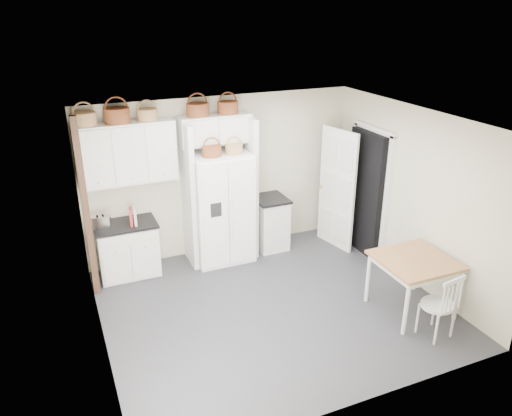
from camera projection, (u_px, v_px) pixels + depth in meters
name	position (u px, v px, depth m)	size (l,w,h in m)	color
floor	(272.00, 306.00, 6.96)	(4.50, 4.50, 0.00)	#3C3D40
ceiling	(275.00, 122.00, 5.96)	(4.50, 4.50, 0.00)	white
wall_back	(222.00, 176.00, 8.16)	(4.50, 4.50, 0.00)	beige
wall_left	(93.00, 253.00, 5.64)	(4.00, 4.00, 0.00)	beige
wall_right	(413.00, 197.00, 7.27)	(4.00, 4.00, 0.00)	beige
refrigerator	(221.00, 207.00, 7.97)	(0.92, 0.74, 1.79)	white
base_cab_left	(128.00, 250.00, 7.64)	(0.88, 0.56, 0.82)	silver
base_cab_right	(270.00, 224.00, 8.50)	(0.49, 0.59, 0.87)	silver
dining_table	(412.00, 285.00, 6.74)	(0.95, 0.95, 0.79)	#A26238
windsor_chair	(438.00, 305.00, 6.21)	(0.43, 0.39, 0.89)	silver
counter_left	(125.00, 225.00, 7.48)	(0.92, 0.59, 0.04)	black
counter_right	(270.00, 199.00, 8.33)	(0.53, 0.63, 0.04)	black
toaster	(101.00, 222.00, 7.29)	(0.28, 0.16, 0.19)	silver
cookbook_red	(131.00, 217.00, 7.38)	(0.04, 0.18, 0.27)	#AC282B
cookbook_cream	(135.00, 216.00, 7.41)	(0.04, 0.18, 0.27)	beige
basket_upper_a	(85.00, 119.00, 6.84)	(0.33, 0.33, 0.18)	brown
basket_upper_b	(117.00, 116.00, 6.99)	(0.36, 0.36, 0.21)	brown
basket_upper_c	(147.00, 115.00, 7.16)	(0.29, 0.29, 0.17)	brown
basket_bridge_a	(198.00, 110.00, 7.42)	(0.34, 0.34, 0.19)	brown
basket_bridge_b	(228.00, 107.00, 7.60)	(0.32, 0.32, 0.18)	brown
basket_fridge_a	(212.00, 151.00, 7.45)	(0.29, 0.29, 0.16)	brown
basket_fridge_b	(234.00, 149.00, 7.59)	(0.27, 0.27, 0.14)	brown
upper_cabinet	(127.00, 153.00, 7.24)	(1.40, 0.34, 0.90)	silver
bridge_cabinet	(215.00, 129.00, 7.64)	(1.12, 0.34, 0.45)	silver
fridge_panel_left	(188.00, 196.00, 7.72)	(0.08, 0.60, 2.30)	silver
fridge_panel_right	(249.00, 187.00, 8.09)	(0.08, 0.60, 2.30)	silver
trim_post	(86.00, 210.00, 6.81)	(0.09, 0.09, 2.60)	black
doorway_void	(367.00, 193.00, 8.20)	(0.18, 0.85, 2.05)	black
door_slab	(337.00, 189.00, 8.35)	(0.80, 0.04, 2.05)	white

